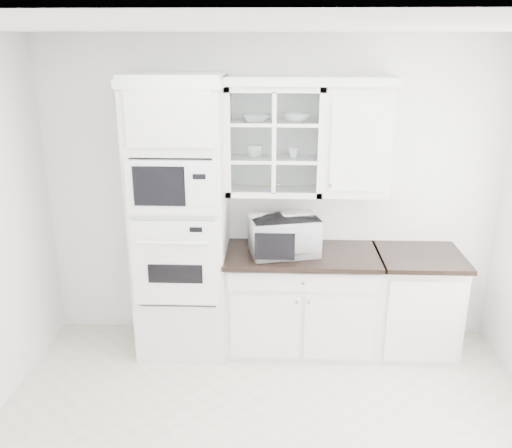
{
  "coord_description": "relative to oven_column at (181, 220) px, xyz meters",
  "views": [
    {
      "loc": [
        0.06,
        -2.88,
        2.64
      ],
      "look_at": [
        -0.1,
        1.05,
        1.3
      ],
      "focal_mm": 38.0,
      "sensor_mm": 36.0,
      "label": 1
    }
  ],
  "objects": [
    {
      "name": "upper_cabinet_solid",
      "position": [
        1.46,
        0.17,
        0.65
      ],
      "size": [
        0.55,
        0.33,
        0.9
      ],
      "primitive_type": "cube",
      "color": "silver",
      "rests_on": "room_shell"
    },
    {
      "name": "base_cabinet_run",
      "position": [
        1.03,
        0.03,
        -0.74
      ],
      "size": [
        1.32,
        0.67,
        0.92
      ],
      "color": "silver",
      "rests_on": "ground"
    },
    {
      "name": "bowl_b",
      "position": [
        0.96,
        0.16,
        0.84
      ],
      "size": [
        0.25,
        0.25,
        0.07
      ],
      "primitive_type": "imported",
      "rotation": [
        0.0,
        0.0,
        -0.19
      ],
      "color": "white",
      "rests_on": "upper_cabinet_glass"
    },
    {
      "name": "countertop_microwave",
      "position": [
        0.87,
        0.0,
        -0.12
      ],
      "size": [
        0.65,
        0.58,
        0.32
      ],
      "primitive_type": "imported",
      "rotation": [
        0.0,
        0.0,
        3.37
      ],
      "color": "white",
      "rests_on": "base_cabinet_run"
    },
    {
      "name": "crown_molding",
      "position": [
        0.68,
        0.14,
        1.14
      ],
      "size": [
        2.14,
        0.38,
        0.07
      ],
      "primitive_type": "cube",
      "color": "white",
      "rests_on": "room_shell"
    },
    {
      "name": "extra_base_cabinet",
      "position": [
        2.03,
        0.03,
        -0.74
      ],
      "size": [
        0.72,
        0.67,
        0.92
      ],
      "color": "silver",
      "rests_on": "ground"
    },
    {
      "name": "upper_cabinet_glass",
      "position": [
        0.78,
        0.17,
        0.65
      ],
      "size": [
        0.8,
        0.33,
        0.9
      ],
      "color": "silver",
      "rests_on": "room_shell"
    },
    {
      "name": "cup_a",
      "position": [
        0.62,
        0.15,
        0.56
      ],
      "size": [
        0.17,
        0.17,
        0.11
      ],
      "primitive_type": "imported",
      "rotation": [
        0.0,
        0.0,
        0.32
      ],
      "color": "white",
      "rests_on": "upper_cabinet_glass"
    },
    {
      "name": "oven_column",
      "position": [
        0.0,
        0.0,
        0.0
      ],
      "size": [
        0.76,
        0.68,
        2.4
      ],
      "color": "silver",
      "rests_on": "ground"
    },
    {
      "name": "bowl_a",
      "position": [
        0.63,
        0.16,
        0.84
      ],
      "size": [
        0.25,
        0.25,
        0.06
      ],
      "primitive_type": "imported",
      "rotation": [
        0.0,
        0.0,
        0.05
      ],
      "color": "white",
      "rests_on": "upper_cabinet_glass"
    },
    {
      "name": "room_shell",
      "position": [
        0.75,
        -0.99,
        0.58
      ],
      "size": [
        4.0,
        3.5,
        2.7
      ],
      "color": "white",
      "rests_on": "ground"
    },
    {
      "name": "cup_b",
      "position": [
        0.94,
        0.17,
        0.55
      ],
      "size": [
        0.11,
        0.11,
        0.09
      ],
      "primitive_type": "imported",
      "rotation": [
        0.0,
        0.0,
        0.15
      ],
      "color": "white",
      "rests_on": "upper_cabinet_glass"
    }
  ]
}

